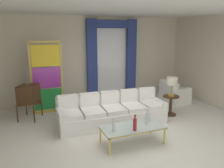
{
  "coord_description": "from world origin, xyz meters",
  "views": [
    {
      "loc": [
        -2.3,
        -4.74,
        2.46
      ],
      "look_at": [
        -0.04,
        0.9,
        1.05
      ],
      "focal_mm": 36.3,
      "sensor_mm": 36.0,
      "label": 1
    }
  ],
  "objects_px": {
    "bottle_amber_squat": "(146,120)",
    "stained_glass_divider": "(47,79)",
    "bottle_ruby_flask": "(114,126)",
    "coffee_table": "(132,128)",
    "table_lamp_brass": "(172,82)",
    "couch_white_long": "(112,112)",
    "armchair_white": "(174,95)",
    "peacock_figurine": "(65,108)",
    "bottle_blue_decanter": "(135,124)",
    "bottle_crystal_tall": "(148,116)",
    "vintage_tv": "(28,94)",
    "round_side_table": "(171,104)"
  },
  "relations": [
    {
      "from": "couch_white_long",
      "to": "bottle_blue_decanter",
      "type": "height_order",
      "value": "couch_white_long"
    },
    {
      "from": "couch_white_long",
      "to": "stained_glass_divider",
      "type": "xyz_separation_m",
      "value": [
        -1.51,
        1.48,
        0.75
      ]
    },
    {
      "from": "peacock_figurine",
      "to": "stained_glass_divider",
      "type": "bearing_deg",
      "value": 137.1
    },
    {
      "from": "bottle_amber_squat",
      "to": "stained_glass_divider",
      "type": "xyz_separation_m",
      "value": [
        -1.83,
        2.79,
        0.54
      ]
    },
    {
      "from": "couch_white_long",
      "to": "peacock_figurine",
      "type": "distance_m",
      "value": 1.52
    },
    {
      "from": "armchair_white",
      "to": "round_side_table",
      "type": "xyz_separation_m",
      "value": [
        -0.84,
        -0.98,
        0.07
      ]
    },
    {
      "from": "stained_glass_divider",
      "to": "bottle_blue_decanter",
      "type": "bearing_deg",
      "value": -64.04
    },
    {
      "from": "bottle_ruby_flask",
      "to": "armchair_white",
      "type": "xyz_separation_m",
      "value": [
        3.21,
        2.23,
        -0.24
      ]
    },
    {
      "from": "coffee_table",
      "to": "stained_glass_divider",
      "type": "bearing_deg",
      "value": 118.42
    },
    {
      "from": "stained_glass_divider",
      "to": "peacock_figurine",
      "type": "bearing_deg",
      "value": -42.9
    },
    {
      "from": "vintage_tv",
      "to": "peacock_figurine",
      "type": "distance_m",
      "value": 1.13
    },
    {
      "from": "stained_glass_divider",
      "to": "table_lamp_brass",
      "type": "height_order",
      "value": "stained_glass_divider"
    },
    {
      "from": "peacock_figurine",
      "to": "couch_white_long",
      "type": "bearing_deg",
      "value": -44.91
    },
    {
      "from": "bottle_blue_decanter",
      "to": "table_lamp_brass",
      "type": "relative_size",
      "value": 0.63
    },
    {
      "from": "bottle_blue_decanter",
      "to": "round_side_table",
      "type": "height_order",
      "value": "bottle_blue_decanter"
    },
    {
      "from": "bottle_ruby_flask",
      "to": "round_side_table",
      "type": "xyz_separation_m",
      "value": [
        2.36,
        1.26,
        -0.18
      ]
    },
    {
      "from": "couch_white_long",
      "to": "armchair_white",
      "type": "xyz_separation_m",
      "value": [
        2.71,
        0.86,
        -0.02
      ]
    },
    {
      "from": "bottle_crystal_tall",
      "to": "armchair_white",
      "type": "distance_m",
      "value": 3.06
    },
    {
      "from": "coffee_table",
      "to": "stained_glass_divider",
      "type": "xyz_separation_m",
      "value": [
        -1.5,
        2.77,
        0.68
      ]
    },
    {
      "from": "bottle_amber_squat",
      "to": "stained_glass_divider",
      "type": "distance_m",
      "value": 3.38
    },
    {
      "from": "stained_glass_divider",
      "to": "peacock_figurine",
      "type": "height_order",
      "value": "stained_glass_divider"
    },
    {
      "from": "bottle_blue_decanter",
      "to": "peacock_figurine",
      "type": "relative_size",
      "value": 0.6
    },
    {
      "from": "bottle_blue_decanter",
      "to": "stained_glass_divider",
      "type": "bearing_deg",
      "value": 115.96
    },
    {
      "from": "table_lamp_brass",
      "to": "vintage_tv",
      "type": "bearing_deg",
      "value": 162.51
    },
    {
      "from": "bottle_blue_decanter",
      "to": "armchair_white",
      "type": "height_order",
      "value": "armchair_white"
    },
    {
      "from": "couch_white_long",
      "to": "coffee_table",
      "type": "height_order",
      "value": "couch_white_long"
    },
    {
      "from": "couch_white_long",
      "to": "bottle_blue_decanter",
      "type": "relative_size",
      "value": 8.25
    },
    {
      "from": "bottle_blue_decanter",
      "to": "bottle_crystal_tall",
      "type": "distance_m",
      "value": 0.6
    },
    {
      "from": "table_lamp_brass",
      "to": "stained_glass_divider",
      "type": "bearing_deg",
      "value": 154.81
    },
    {
      "from": "bottle_ruby_flask",
      "to": "stained_glass_divider",
      "type": "xyz_separation_m",
      "value": [
        -1.01,
        2.85,
        0.53
      ]
    },
    {
      "from": "vintage_tv",
      "to": "bottle_ruby_flask",
      "type": "bearing_deg",
      "value": -57.73
    },
    {
      "from": "coffee_table",
      "to": "vintage_tv",
      "type": "distance_m",
      "value": 3.2
    },
    {
      "from": "bottle_blue_decanter",
      "to": "bottle_amber_squat",
      "type": "height_order",
      "value": "bottle_blue_decanter"
    },
    {
      "from": "coffee_table",
      "to": "bottle_crystal_tall",
      "type": "relative_size",
      "value": 4.3
    },
    {
      "from": "bottle_blue_decanter",
      "to": "round_side_table",
      "type": "bearing_deg",
      "value": 35.64
    },
    {
      "from": "couch_white_long",
      "to": "armchair_white",
      "type": "distance_m",
      "value": 2.84
    },
    {
      "from": "bottle_ruby_flask",
      "to": "table_lamp_brass",
      "type": "height_order",
      "value": "table_lamp_brass"
    },
    {
      "from": "bottle_amber_squat",
      "to": "table_lamp_brass",
      "type": "distance_m",
      "value": 2.02
    },
    {
      "from": "vintage_tv",
      "to": "table_lamp_brass",
      "type": "relative_size",
      "value": 2.36
    },
    {
      "from": "coffee_table",
      "to": "table_lamp_brass",
      "type": "bearing_deg",
      "value": 32.03
    },
    {
      "from": "bottle_blue_decanter",
      "to": "bottle_ruby_flask",
      "type": "height_order",
      "value": "bottle_blue_decanter"
    },
    {
      "from": "couch_white_long",
      "to": "bottle_ruby_flask",
      "type": "xyz_separation_m",
      "value": [
        -0.5,
        -1.37,
        0.23
      ]
    },
    {
      "from": "peacock_figurine",
      "to": "round_side_table",
      "type": "distance_m",
      "value": 3.17
    },
    {
      "from": "bottle_crystal_tall",
      "to": "bottle_amber_squat",
      "type": "relative_size",
      "value": 1.15
    },
    {
      "from": "couch_white_long",
      "to": "bottle_ruby_flask",
      "type": "distance_m",
      "value": 1.48
    },
    {
      "from": "coffee_table",
      "to": "peacock_figurine",
      "type": "relative_size",
      "value": 2.32
    },
    {
      "from": "bottle_amber_squat",
      "to": "peacock_figurine",
      "type": "xyz_separation_m",
      "value": [
        -1.39,
        2.38,
        -0.3
      ]
    },
    {
      "from": "coffee_table",
      "to": "bottle_blue_decanter",
      "type": "distance_m",
      "value": 0.28
    },
    {
      "from": "vintage_tv",
      "to": "couch_white_long",
      "type": "bearing_deg",
      "value": -28.57
    },
    {
      "from": "couch_white_long",
      "to": "bottle_amber_squat",
      "type": "bearing_deg",
      "value": -76.22
    }
  ]
}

